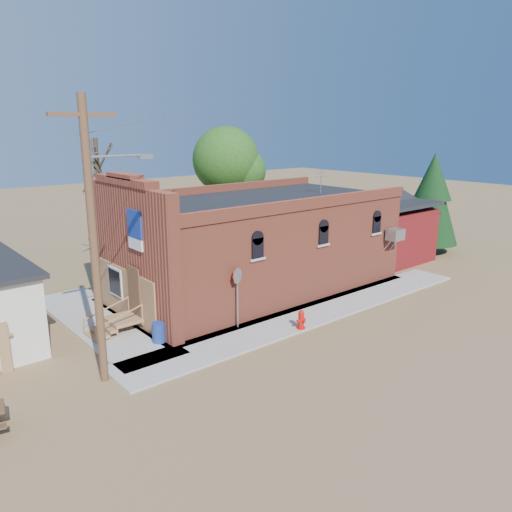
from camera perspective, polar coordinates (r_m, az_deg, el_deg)
ground at (r=20.89m, az=5.81°, el=-8.22°), size 120.00×120.00×0.00m
sidewalk_south at (r=22.47m, az=6.86°, el=-6.48°), size 19.00×2.20×0.08m
sidewalk_west at (r=22.28m, az=-17.35°, el=-7.24°), size 2.60×10.00×0.08m
brick_bar at (r=25.09m, az=-0.40°, el=1.37°), size 16.40×7.97×6.30m
red_shed at (r=32.16m, az=13.28°, el=3.78°), size 5.40×6.40×4.30m
utility_pole at (r=15.99m, az=-17.93°, el=1.98°), size 3.12×0.26×9.00m
tree_bare_near at (r=28.59m, az=-17.67°, el=9.66°), size 2.80×2.80×7.65m
tree_leafy at (r=33.49m, az=-3.45°, el=10.87°), size 4.40×4.40×8.15m
evergreen_tree at (r=34.42m, az=19.47°, el=6.45°), size 3.60×3.60×6.50m
fire_hydrant at (r=20.49m, az=5.18°, el=-7.25°), size 0.45×0.41×0.79m
stop_sign at (r=20.06m, az=-2.14°, el=-2.93°), size 0.65×0.35×2.55m
trash_barrel at (r=19.57m, az=-11.05°, el=-8.56°), size 0.54×0.54×0.77m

